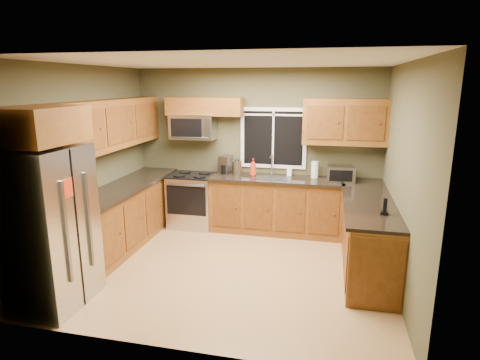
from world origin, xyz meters
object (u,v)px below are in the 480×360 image
at_px(range, 193,200).
at_px(coffee_maker, 225,165).
at_px(refrigerator, 49,228).
at_px(toaster_oven, 341,174).
at_px(kettle, 237,167).
at_px(soap_bottle_a, 253,167).
at_px(cordless_phone, 385,210).
at_px(microwave, 193,127).
at_px(paper_towel_roll, 315,170).
at_px(soap_bottle_b, 290,171).

distance_m(range, coffee_maker, 0.84).
distance_m(refrigerator, toaster_oven, 4.19).
xyz_separation_m(toaster_oven, kettle, (-1.70, 0.10, 0.01)).
xyz_separation_m(soap_bottle_a, cordless_phone, (1.90, -1.67, -0.08)).
bearing_deg(microwave, refrigerator, -103.34).
bearing_deg(soap_bottle_a, cordless_phone, -41.33).
distance_m(paper_towel_roll, cordless_phone, 1.97).
distance_m(microwave, soap_bottle_b, 1.80).
height_order(microwave, soap_bottle_b, microwave).
bearing_deg(refrigerator, paper_towel_roll, 46.77).
xyz_separation_m(microwave, soap_bottle_a, (1.05, -0.05, -0.65)).
bearing_deg(refrigerator, soap_bottle_a, 58.58).
height_order(kettle, paper_towel_roll, same).
bearing_deg(cordless_phone, refrigerator, -162.09).
height_order(paper_towel_roll, cordless_phone, paper_towel_roll).
bearing_deg(paper_towel_roll, kettle, -175.93).
distance_m(refrigerator, coffee_maker, 3.19).
bearing_deg(cordless_phone, range, 151.73).
distance_m(coffee_maker, soap_bottle_a, 0.51).
bearing_deg(cordless_phone, coffee_maker, 143.84).
height_order(soap_bottle_b, cordless_phone, cordless_phone).
bearing_deg(toaster_oven, soap_bottle_a, 175.42).
xyz_separation_m(kettle, soap_bottle_a, (0.27, 0.01, 0.01)).
bearing_deg(refrigerator, microwave, 76.66).
relative_size(coffee_maker, soap_bottle_a, 1.04).
bearing_deg(coffee_maker, soap_bottle_b, 3.18).
height_order(refrigerator, microwave, microwave).
relative_size(coffee_maker, kettle, 1.00).
relative_size(toaster_oven, paper_towel_roll, 1.48).
distance_m(soap_bottle_b, cordless_phone, 2.24).
bearing_deg(kettle, range, -174.86).
height_order(range, soap_bottle_b, soap_bottle_b).
bearing_deg(microwave, toaster_oven, -3.85).
bearing_deg(microwave, soap_bottle_a, -2.85).
distance_m(refrigerator, paper_towel_roll, 4.03).
height_order(range, paper_towel_roll, paper_towel_roll).
bearing_deg(soap_bottle_b, coffee_maker, -176.82).
relative_size(toaster_oven, soap_bottle_b, 2.62).
xyz_separation_m(microwave, soap_bottle_b, (1.65, 0.09, -0.71)).
xyz_separation_m(kettle, paper_towel_roll, (1.29, 0.09, -0.00)).
xyz_separation_m(range, coffee_maker, (0.55, 0.17, 0.61)).
distance_m(range, kettle, 0.99).
distance_m(toaster_oven, soap_bottle_b, 0.87).
bearing_deg(range, soap_bottle_a, 4.53).
height_order(soap_bottle_a, cordless_phone, soap_bottle_a).
bearing_deg(coffee_maker, kettle, -23.33).
relative_size(coffee_maker, soap_bottle_b, 1.78).
height_order(coffee_maker, cordless_phone, coffee_maker).
bearing_deg(soap_bottle_a, refrigerator, -121.42).
bearing_deg(refrigerator, soap_bottle_b, 52.05).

